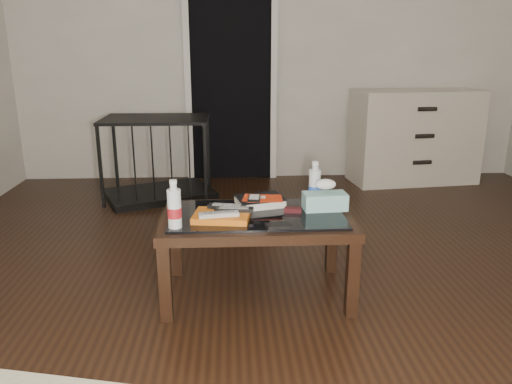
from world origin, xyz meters
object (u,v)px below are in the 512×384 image
coffee_table (257,225)px  dresser (414,137)px  tissue_box (325,201)px  water_bottle_left (174,204)px  water_bottle_right (315,183)px  textbook (260,201)px  pet_crate (159,172)px

coffee_table → dresser: 2.82m
tissue_box → dresser: bearing=55.7°
water_bottle_left → water_bottle_right: (0.74, 0.35, 0.00)m
coffee_table → textbook: 0.17m
water_bottle_left → water_bottle_right: same height
coffee_table → water_bottle_left: bearing=-155.6°
coffee_table → pet_crate: bearing=112.7°
water_bottle_left → coffee_table: bearing=24.4°
coffee_table → textbook: (0.02, 0.14, 0.09)m
textbook → tissue_box: (0.34, -0.09, 0.02)m
pet_crate → tissue_box: size_ratio=4.62×
textbook → water_bottle_right: 0.32m
water_bottle_right → tissue_box: size_ratio=1.03×
pet_crate → tissue_box: pet_crate is taller
tissue_box → textbook: bearing=161.1°
coffee_table → pet_crate: size_ratio=0.94×
pet_crate → water_bottle_left: (0.37, -2.03, 0.35)m
dresser → water_bottle_right: 2.50m
pet_crate → textbook: 1.90m
tissue_box → water_bottle_right: bearing=105.0°
water_bottle_right → coffee_table: bearing=-153.6°
textbook → water_bottle_right: (0.31, 0.02, 0.10)m
dresser → tissue_box: bearing=-127.0°
dresser → tissue_box: (-1.30, -2.22, 0.06)m
textbook → water_bottle_right: bearing=-10.7°
coffee_table → tissue_box: 0.39m
textbook → water_bottle_left: bearing=-157.1°
water_bottle_right → pet_crate: bearing=123.3°
dresser → textbook: 2.69m
pet_crate → water_bottle_right: size_ratio=4.47×
water_bottle_left → water_bottle_right: size_ratio=1.00×
dresser → tissue_box: size_ratio=5.44×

